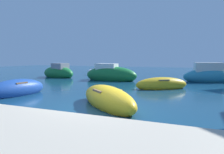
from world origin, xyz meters
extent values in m
plane|color=navy|center=(0.00, 0.00, 0.00)|extent=(80.00, 80.00, 0.00)
ellipsoid|color=#197233|center=(-10.01, 11.03, 0.42)|extent=(4.40, 2.55, 1.53)
cube|color=gray|center=(-9.68, 10.96, 1.19)|extent=(1.76, 1.51, 0.63)
ellipsoid|color=gold|center=(1.46, 6.83, 0.27)|extent=(3.59, 2.83, 1.00)
cube|color=brown|center=(1.46, 6.83, 0.61)|extent=(1.07, 1.13, 0.08)
ellipsoid|color=#1E479E|center=(-5.59, 1.50, 0.31)|extent=(1.83, 3.48, 1.14)
cube|color=brown|center=(-5.59, 1.50, 0.70)|extent=(1.12, 0.83, 0.08)
ellipsoid|color=white|center=(-7.62, 15.85, 0.31)|extent=(2.59, 3.28, 1.14)
cube|color=beige|center=(-7.50, 16.07, 1.01)|extent=(1.16, 1.25, 0.71)
ellipsoid|color=gold|center=(0.08, 0.92, 0.31)|extent=(3.91, 3.65, 1.13)
cube|color=brown|center=(0.08, 0.92, 0.69)|extent=(1.28, 1.30, 0.08)
ellipsoid|color=#197233|center=(-3.63, 10.34, 0.46)|extent=(5.05, 2.07, 1.66)
cube|color=white|center=(-4.03, 10.36, 1.24)|extent=(1.91, 1.16, 0.58)
ellipsoid|color=teal|center=(4.96, 12.50, 0.40)|extent=(5.12, 2.69, 1.47)
cube|color=white|center=(4.58, 12.41, 1.25)|extent=(2.35, 1.43, 0.82)
camera|label=1|loc=(3.38, -6.73, 2.02)|focal=32.31mm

